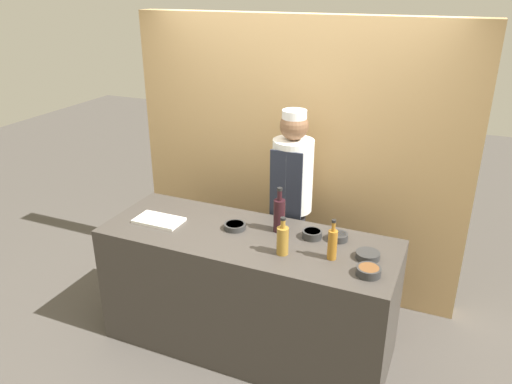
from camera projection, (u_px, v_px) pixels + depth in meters
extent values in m
plane|color=#4C4742|center=(248.00, 342.00, 3.94)|extent=(14.00, 14.00, 0.00)
cube|color=tan|center=(296.00, 159.00, 4.35)|extent=(2.92, 0.18, 2.40)
cube|color=#3D3833|center=(248.00, 291.00, 3.76)|extent=(2.15, 0.78, 0.95)
cylinder|color=#2D2D2D|center=(312.00, 234.00, 3.53)|extent=(0.14, 0.14, 0.06)
cylinder|color=green|center=(312.00, 232.00, 3.52)|extent=(0.12, 0.12, 0.02)
cylinder|color=#2D2D2D|center=(369.00, 271.00, 3.08)|extent=(0.15, 0.15, 0.05)
cylinder|color=brown|center=(369.00, 269.00, 3.08)|extent=(0.13, 0.13, 0.02)
cylinder|color=#2D2D2D|center=(235.00, 226.00, 3.66)|extent=(0.16, 0.16, 0.04)
cylinder|color=silver|center=(235.00, 224.00, 3.66)|extent=(0.13, 0.13, 0.01)
cylinder|color=#2D2D2D|center=(338.00, 237.00, 3.50)|extent=(0.14, 0.14, 0.05)
cylinder|color=yellow|center=(338.00, 234.00, 3.50)|extent=(0.11, 0.11, 0.01)
cylinder|color=#2D2D2D|center=(368.00, 255.00, 3.27)|extent=(0.16, 0.16, 0.04)
cylinder|color=orange|center=(368.00, 253.00, 3.27)|extent=(0.13, 0.13, 0.01)
cube|color=white|center=(159.00, 220.00, 3.78)|extent=(0.36, 0.21, 0.02)
cylinder|color=olive|center=(283.00, 241.00, 3.30)|extent=(0.08, 0.08, 0.19)
cylinder|color=olive|center=(283.00, 224.00, 3.25)|extent=(0.03, 0.03, 0.06)
cylinder|color=black|center=(283.00, 219.00, 3.24)|extent=(0.04, 0.04, 0.02)
cylinder|color=#9E661E|center=(332.00, 245.00, 3.24)|extent=(0.06, 0.06, 0.20)
cylinder|color=#9E661E|center=(334.00, 227.00, 3.19)|extent=(0.03, 0.03, 0.06)
cylinder|color=black|center=(334.00, 221.00, 3.17)|extent=(0.03, 0.03, 0.02)
cylinder|color=black|center=(279.00, 216.00, 3.59)|extent=(0.08, 0.08, 0.24)
cylinder|color=black|center=(280.00, 195.00, 3.53)|extent=(0.03, 0.03, 0.07)
cylinder|color=black|center=(280.00, 189.00, 3.51)|extent=(0.04, 0.04, 0.02)
cylinder|color=#28282D|center=(290.00, 259.00, 4.21)|extent=(0.23, 0.23, 0.93)
cylinder|color=white|center=(293.00, 176.00, 3.91)|extent=(0.32, 0.32, 0.58)
cube|color=#232838|center=(286.00, 185.00, 3.79)|extent=(0.26, 0.02, 0.54)
sphere|color=brown|center=(294.00, 126.00, 3.75)|extent=(0.22, 0.22, 0.22)
cylinder|color=white|center=(294.00, 115.00, 3.72)|extent=(0.19, 0.19, 0.08)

